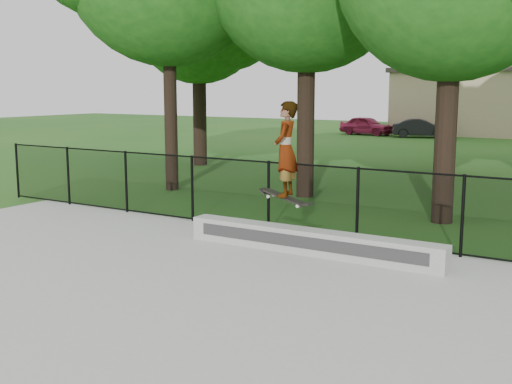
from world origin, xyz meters
TOP-DOWN VIEW (x-y plane):
  - ground at (0.00, 0.00)m, footprint 100.00×100.00m
  - concrete_slab at (0.00, 0.00)m, footprint 14.00×12.00m
  - grind_ledge at (1.59, 4.70)m, footprint 5.02×0.40m
  - car_a at (-8.98, 33.79)m, footprint 3.70×1.95m
  - car_b at (-5.31, 33.46)m, footprint 3.33×2.10m
  - skater_airborne at (1.23, 4.41)m, footprint 0.82×0.70m
  - chainlink_fence at (0.00, 5.90)m, footprint 16.06×0.06m
  - distant_building at (-2.00, 38.00)m, footprint 12.40×6.40m

SIDE VIEW (x-z plane):
  - ground at x=0.00m, z-range 0.00..0.00m
  - concrete_slab at x=0.00m, z-range 0.00..0.06m
  - grind_ledge at x=1.59m, z-range 0.06..0.51m
  - car_b at x=-5.31m, z-range 0.00..1.13m
  - car_a at x=-8.98m, z-range 0.00..1.21m
  - chainlink_fence at x=0.00m, z-range 0.06..1.56m
  - skater_airborne at x=1.23m, z-range 1.01..2.89m
  - distant_building at x=-2.00m, z-range 0.01..4.31m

